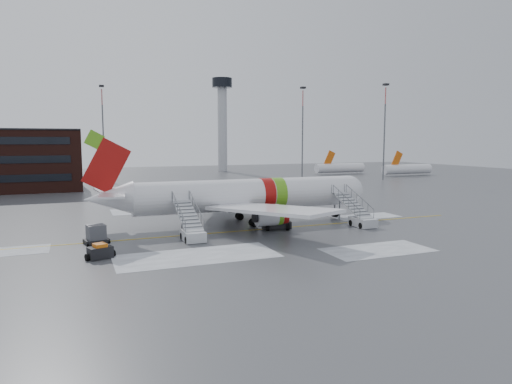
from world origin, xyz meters
name	(u,v)px	position (x,y,z in m)	size (l,w,h in m)	color
ground	(227,230)	(0.00, 0.00, 0.00)	(260.00, 260.00, 0.00)	#494C4F
airliner	(243,195)	(3.18, 3.41, 3.42)	(35.03, 32.97, 11.18)	white
airstair_fwd	(359,217)	(15.41, -3.12, 1.06)	(2.05, 7.70, 3.48)	#B7BABE
airstair_aft	(191,229)	(-4.81, -3.12, 1.06)	(2.05, 7.70, 3.48)	silver
pushback_tug	(275,222)	(5.26, -1.43, 0.81)	(3.55, 3.01, 1.84)	black
uld_container	(96,235)	(-13.86, -1.49, 0.86)	(2.53, 2.06, 1.83)	black
baggage_tractor	(100,252)	(-13.84, -7.71, 0.56)	(2.65, 1.71, 1.31)	black
control_tower	(222,114)	(30.00, 95.00, 18.75)	(6.40, 6.40, 30.00)	#B2B5BA
light_mast_far_ne	(303,126)	(42.00, 62.00, 13.84)	(1.20, 1.20, 24.25)	#595B60
light_mast_far_n	(103,126)	(-8.00, 78.00, 13.84)	(1.20, 1.20, 24.25)	#595B60
light_mast_far_e	(385,125)	(58.00, 48.00, 13.84)	(1.20, 1.20, 24.25)	#595B60
distant_aircraft	(361,175)	(62.50, 64.00, 0.00)	(35.00, 18.00, 8.00)	#D8590C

